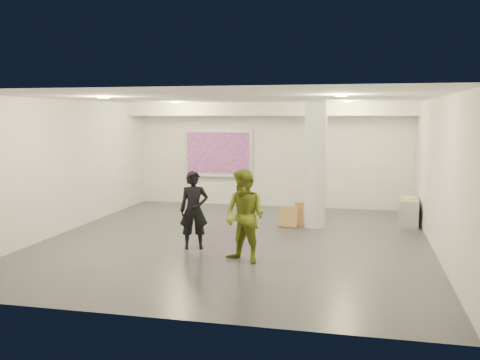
% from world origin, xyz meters
% --- Properties ---
extents(floor, '(8.00, 9.00, 0.01)m').
position_xyz_m(floor, '(0.00, 0.00, 0.00)').
color(floor, '#3A3D42').
rests_on(floor, ground).
extents(ceiling, '(8.00, 9.00, 0.01)m').
position_xyz_m(ceiling, '(0.00, 0.00, 3.00)').
color(ceiling, white).
rests_on(ceiling, floor).
extents(wall_back, '(8.00, 0.01, 3.00)m').
position_xyz_m(wall_back, '(0.00, 4.50, 1.50)').
color(wall_back, silver).
rests_on(wall_back, floor).
extents(wall_front, '(8.00, 0.01, 3.00)m').
position_xyz_m(wall_front, '(0.00, -4.50, 1.50)').
color(wall_front, silver).
rests_on(wall_front, floor).
extents(wall_left, '(0.01, 9.00, 3.00)m').
position_xyz_m(wall_left, '(-4.00, 0.00, 1.50)').
color(wall_left, silver).
rests_on(wall_left, floor).
extents(wall_right, '(0.01, 9.00, 3.00)m').
position_xyz_m(wall_right, '(4.00, 0.00, 1.50)').
color(wall_right, silver).
rests_on(wall_right, floor).
extents(soffit_band, '(8.00, 1.10, 0.36)m').
position_xyz_m(soffit_band, '(0.00, 3.95, 2.82)').
color(soffit_band, white).
rests_on(soffit_band, ceiling).
extents(downlight_nw, '(0.22, 0.22, 0.02)m').
position_xyz_m(downlight_nw, '(-2.20, 2.50, 2.98)').
color(downlight_nw, '#FFF78B').
rests_on(downlight_nw, ceiling).
extents(downlight_ne, '(0.22, 0.22, 0.02)m').
position_xyz_m(downlight_ne, '(2.20, 2.50, 2.98)').
color(downlight_ne, '#FFF78B').
rests_on(downlight_ne, ceiling).
extents(downlight_sw, '(0.22, 0.22, 0.02)m').
position_xyz_m(downlight_sw, '(-2.20, -1.50, 2.98)').
color(downlight_sw, '#FFF78B').
rests_on(downlight_sw, ceiling).
extents(downlight_se, '(0.22, 0.22, 0.02)m').
position_xyz_m(downlight_se, '(2.20, -1.50, 2.98)').
color(downlight_se, '#FFF78B').
rests_on(downlight_se, ceiling).
extents(column, '(0.52, 0.52, 3.00)m').
position_xyz_m(column, '(1.50, 1.80, 1.50)').
color(column, silver).
rests_on(column, floor).
extents(projection_screen, '(2.10, 0.13, 1.42)m').
position_xyz_m(projection_screen, '(-1.60, 4.45, 1.53)').
color(projection_screen, silver).
rests_on(projection_screen, wall_back).
extents(credenza, '(0.52, 1.10, 0.63)m').
position_xyz_m(credenza, '(3.72, 2.62, 0.31)').
color(credenza, '#999B9E').
rests_on(credenza, floor).
extents(papers_stack, '(0.24, 0.30, 0.02)m').
position_xyz_m(papers_stack, '(3.74, 2.80, 0.64)').
color(papers_stack, white).
rests_on(papers_stack, credenza).
extents(postit_pad, '(0.19, 0.26, 0.03)m').
position_xyz_m(postit_pad, '(3.72, 2.64, 0.64)').
color(postit_pad, yellow).
rests_on(postit_pad, credenza).
extents(cardboard_back, '(0.55, 0.29, 0.58)m').
position_xyz_m(cardboard_back, '(1.31, 1.79, 0.29)').
color(cardboard_back, olive).
rests_on(cardboard_back, floor).
extents(cardboard_front, '(0.48, 0.26, 0.49)m').
position_xyz_m(cardboard_front, '(0.90, 1.66, 0.25)').
color(cardboard_front, olive).
rests_on(cardboard_front, floor).
extents(woman, '(0.66, 0.53, 1.55)m').
position_xyz_m(woman, '(-0.65, -0.85, 0.78)').
color(woman, black).
rests_on(woman, floor).
extents(man, '(1.01, 0.93, 1.69)m').
position_xyz_m(man, '(0.55, -1.62, 0.84)').
color(man, olive).
rests_on(man, floor).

